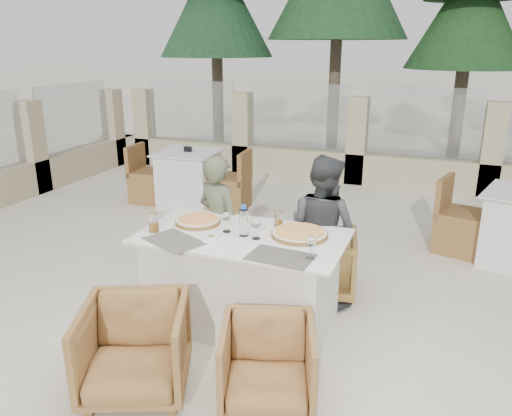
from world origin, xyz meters
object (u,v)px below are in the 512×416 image
(bg_table_a, at_px, (189,178))
(olive_dish, at_px, (211,238))
(beer_glass_left, at_px, (154,222))
(armchair_far_left, at_px, (228,254))
(wine_glass_centre, at_px, (226,221))
(pizza_left, at_px, (198,221))
(dining_table, at_px, (243,280))
(wine_glass_corner, at_px, (311,246))
(diner_right, at_px, (322,230))
(beer_glass_right, at_px, (279,219))
(water_bottle, at_px, (244,220))
(armchair_near_left, at_px, (135,349))
(diner_left, at_px, (219,225))
(wine_glass_near, at_px, (256,228))
(armchair_far_right, at_px, (320,262))
(pizza_right, at_px, (300,233))
(armchair_near_right, at_px, (268,364))

(bg_table_a, bearing_deg, olive_dish, -63.03)
(beer_glass_left, height_order, armchair_far_left, beer_glass_left)
(wine_glass_centre, distance_m, armchair_far_left, 0.86)
(wine_glass_centre, bearing_deg, pizza_left, 163.26)
(dining_table, height_order, beer_glass_left, beer_glass_left)
(wine_glass_centre, height_order, olive_dish, wine_glass_centre)
(olive_dish, bearing_deg, wine_glass_corner, -4.51)
(wine_glass_corner, relative_size, diner_right, 0.14)
(pizza_left, xyz_separation_m, beer_glass_right, (0.65, 0.17, 0.04))
(pizza_left, distance_m, water_bottle, 0.49)
(wine_glass_centre, distance_m, olive_dish, 0.22)
(diner_right, bearing_deg, bg_table_a, -18.97)
(armchair_near_left, bearing_deg, diner_left, 70.51)
(wine_glass_centre, distance_m, wine_glass_near, 0.28)
(dining_table, relative_size, olive_dish, 14.55)
(olive_dish, relative_size, bg_table_a, 0.07)
(water_bottle, height_order, bg_table_a, water_bottle)
(armchair_far_left, height_order, diner_left, diner_left)
(beer_glass_left, height_order, diner_left, diner_left)
(beer_glass_right, xyz_separation_m, diner_right, (0.29, 0.33, -0.18))
(diner_right, distance_m, bg_table_a, 3.19)
(beer_glass_left, bearing_deg, pizza_left, 51.27)
(water_bottle, bearing_deg, wine_glass_near, -15.49)
(wine_glass_corner, height_order, armchair_far_right, wine_glass_corner)
(bg_table_a, bearing_deg, beer_glass_left, -70.95)
(armchair_far_right, distance_m, diner_right, 0.40)
(dining_table, bearing_deg, armchair_near_left, -107.91)
(dining_table, bearing_deg, pizza_left, 165.67)
(wine_glass_corner, relative_size, beer_glass_right, 1.35)
(olive_dish, xyz_separation_m, armchair_near_left, (-0.16, -0.84, -0.48))
(beer_glass_left, xyz_separation_m, armchair_near_left, (0.35, -0.85, -0.54))
(armchair_far_right, bearing_deg, armchair_near_left, 54.79)
(wine_glass_centre, height_order, armchair_near_left, wine_glass_centre)
(armchair_far_left, relative_size, armchair_near_left, 0.96)
(wine_glass_corner, xyz_separation_m, diner_right, (-0.12, 0.86, -0.20))
(wine_glass_near, height_order, armchair_near_left, wine_glass_near)
(pizza_right, relative_size, olive_dish, 4.00)
(dining_table, xyz_separation_m, armchair_far_left, (-0.40, 0.62, -0.09))
(wine_glass_centre, bearing_deg, olive_dish, -99.11)
(dining_table, bearing_deg, armchair_far_left, 123.24)
(beer_glass_right, distance_m, diner_left, 0.68)
(wine_glass_near, bearing_deg, pizza_right, 30.58)
(wine_glass_centre, bearing_deg, wine_glass_corner, -19.63)
(dining_table, xyz_separation_m, diner_left, (-0.42, 0.47, 0.25))
(pizza_left, relative_size, diner_left, 0.29)
(beer_glass_right, xyz_separation_m, diner_left, (-0.62, 0.19, -0.20))
(olive_dish, distance_m, armchair_far_left, 0.97)
(dining_table, relative_size, wine_glass_near, 8.70)
(armchair_near_right, bearing_deg, armchair_far_left, 104.03)
(armchair_far_left, distance_m, armchair_near_right, 1.71)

